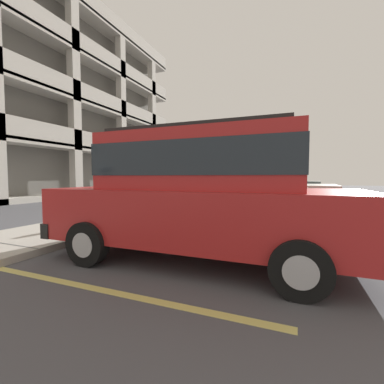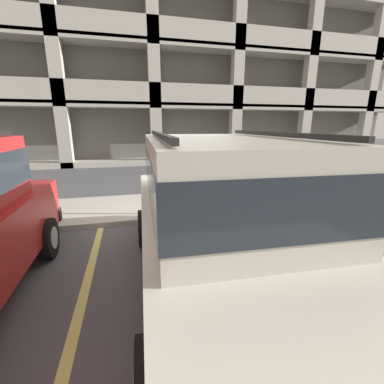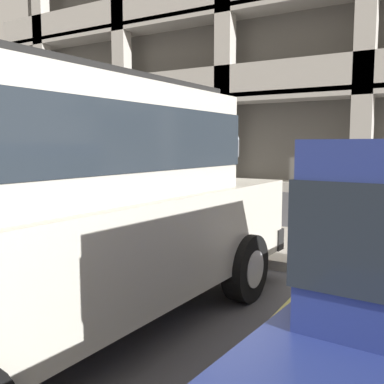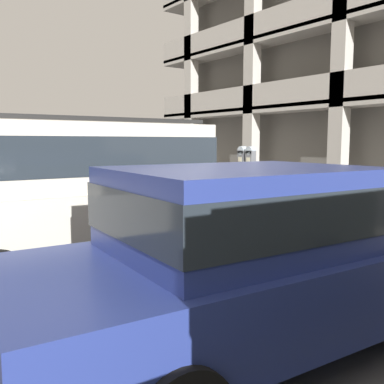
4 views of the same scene
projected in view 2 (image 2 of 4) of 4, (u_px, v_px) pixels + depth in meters
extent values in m
cube|color=#4C4C51|center=(174.00, 227.00, 5.61)|extent=(80.00, 80.00, 0.10)
cube|color=#ADA89E|center=(166.00, 205.00, 6.80)|extent=(40.00, 2.20, 0.12)
cube|color=#606060|center=(166.00, 203.00, 6.79)|extent=(0.03, 2.16, 0.00)
cube|color=#606060|center=(298.00, 194.00, 7.71)|extent=(0.03, 2.16, 0.00)
cube|color=#DBD16B|center=(91.00, 267.00, 3.92)|extent=(0.12, 4.80, 0.01)
cube|color=#DBD16B|center=(272.00, 246.00, 4.64)|extent=(0.12, 4.80, 0.01)
cube|color=beige|center=(217.00, 237.00, 3.27)|extent=(2.05, 4.78, 0.80)
cube|color=beige|center=(219.00, 174.00, 3.01)|extent=(1.75, 2.99, 0.84)
cube|color=#232B33|center=(219.00, 173.00, 3.01)|extent=(1.78, 3.01, 0.46)
cube|color=black|center=(186.00, 205.00, 5.53)|extent=(1.88, 0.25, 0.24)
cube|color=silver|center=(211.00, 187.00, 5.59)|extent=(0.24, 0.04, 0.14)
cube|color=silver|center=(159.00, 189.00, 5.38)|extent=(0.24, 0.04, 0.14)
cylinder|color=black|center=(240.00, 221.00, 4.92)|extent=(0.23, 0.67, 0.66)
cylinder|color=#B2B2B7|center=(240.00, 221.00, 4.92)|extent=(0.24, 0.37, 0.36)
cylinder|color=black|center=(144.00, 228.00, 4.58)|extent=(0.23, 0.67, 0.66)
cylinder|color=#B2B2B7|center=(144.00, 228.00, 4.58)|extent=(0.24, 0.37, 0.36)
cylinder|color=black|center=(368.00, 344.00, 2.15)|extent=(0.23, 0.67, 0.66)
cylinder|color=#B2B2B7|center=(368.00, 344.00, 2.15)|extent=(0.24, 0.37, 0.36)
cube|color=black|center=(276.00, 134.00, 3.03)|extent=(0.17, 2.62, 0.05)
cube|color=black|center=(159.00, 135.00, 2.77)|extent=(0.17, 2.62, 0.05)
cube|color=black|center=(5.00, 218.00, 4.72)|extent=(1.88, 0.18, 0.24)
cube|color=silver|center=(38.00, 197.00, 4.81)|extent=(0.24, 0.03, 0.14)
cylinder|color=black|center=(47.00, 238.00, 4.17)|extent=(0.21, 0.66, 0.66)
cylinder|color=#B2B2B7|center=(47.00, 238.00, 4.17)|extent=(0.22, 0.37, 0.36)
cube|color=black|center=(307.00, 197.00, 6.29)|extent=(1.74, 0.30, 0.24)
cube|color=silver|center=(327.00, 186.00, 6.36)|extent=(0.24, 0.05, 0.14)
cube|color=silver|center=(287.00, 187.00, 6.20)|extent=(0.24, 0.05, 0.14)
cylinder|color=black|center=(362.00, 210.00, 5.69)|extent=(0.21, 0.61, 0.60)
cylinder|color=#B2B2B7|center=(362.00, 210.00, 5.69)|extent=(0.21, 0.34, 0.33)
cylinder|color=black|center=(293.00, 214.00, 5.43)|extent=(0.21, 0.61, 0.60)
cylinder|color=#B2B2B7|center=(293.00, 214.00, 5.43)|extent=(0.21, 0.34, 0.33)
cylinder|color=#595B60|center=(183.00, 189.00, 5.81)|extent=(0.07, 0.07, 1.19)
cube|color=#595B60|center=(183.00, 162.00, 5.65)|extent=(0.28, 0.06, 0.06)
cube|color=#515459|center=(178.00, 155.00, 5.60)|extent=(0.15, 0.11, 0.22)
cylinder|color=#8C99A3|center=(178.00, 150.00, 5.57)|extent=(0.15, 0.11, 0.15)
cube|color=#B7B293|center=(179.00, 157.00, 5.55)|extent=(0.08, 0.01, 0.08)
cube|color=#515459|center=(187.00, 155.00, 5.64)|extent=(0.15, 0.11, 0.22)
cylinder|color=#8C99A3|center=(187.00, 150.00, 5.61)|extent=(0.15, 0.11, 0.15)
cube|color=#B7B293|center=(188.00, 157.00, 5.60)|extent=(0.08, 0.01, 0.08)
cube|color=#64625C|center=(146.00, 68.00, 17.78)|extent=(31.36, 8.80, 12.00)
cube|color=#B7B2A8|center=(150.00, 153.00, 18.68)|extent=(32.00, 10.00, 0.30)
cube|color=#B7B2A8|center=(148.00, 110.00, 17.93)|extent=(32.00, 10.00, 0.30)
cube|color=#B7B2A8|center=(155.00, 94.00, 13.19)|extent=(32.00, 0.20, 1.10)
cube|color=#B7B2A8|center=(146.00, 63.00, 17.18)|extent=(32.00, 10.00, 0.30)
cube|color=#B7B2A8|center=(153.00, 28.00, 12.43)|extent=(32.00, 0.20, 1.10)
cube|color=#B7B2A8|center=(144.00, 12.00, 16.43)|extent=(32.00, 10.00, 0.30)
cube|color=#B7B2A8|center=(52.00, 38.00, 11.70)|extent=(0.60, 0.50, 12.00)
cube|color=#B7B2A8|center=(153.00, 45.00, 12.75)|extent=(0.60, 0.50, 12.00)
cube|color=#B7B2A8|center=(238.00, 51.00, 13.80)|extent=(0.60, 0.50, 12.00)
cube|color=#B7B2A8|center=(312.00, 56.00, 14.86)|extent=(0.60, 0.50, 12.00)
cube|color=#B7B2A8|center=(375.00, 61.00, 15.91)|extent=(0.60, 0.50, 12.00)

